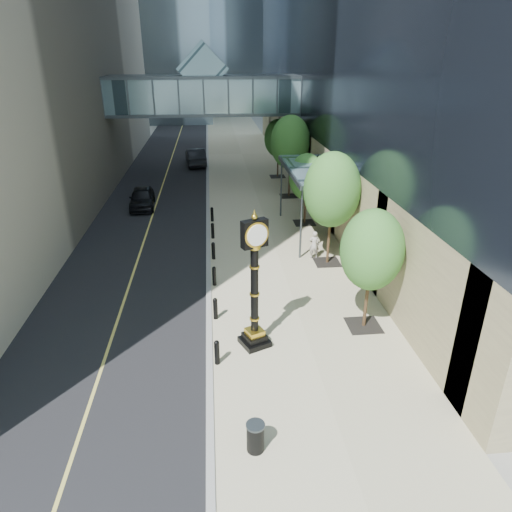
{
  "coord_description": "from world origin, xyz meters",
  "views": [
    {
      "loc": [
        -2.64,
        -13.11,
        10.74
      ],
      "look_at": [
        -0.7,
        6.41,
        2.0
      ],
      "focal_mm": 32.0,
      "sensor_mm": 36.0,
      "label": 1
    }
  ],
  "objects_px": {
    "pedestrian": "(314,245)",
    "car_near": "(142,198)",
    "street_clock": "(255,292)",
    "trash_bin": "(255,438)",
    "car_far": "(196,157)"
  },
  "relations": [
    {
      "from": "trash_bin",
      "to": "car_near",
      "type": "distance_m",
      "value": 24.8
    },
    {
      "from": "street_clock",
      "to": "car_near",
      "type": "distance_m",
      "value": 19.95
    },
    {
      "from": "pedestrian",
      "to": "car_near",
      "type": "relative_size",
      "value": 0.37
    },
    {
      "from": "car_far",
      "to": "car_near",
      "type": "bearing_deg",
      "value": 68.68
    },
    {
      "from": "car_near",
      "to": "car_far",
      "type": "height_order",
      "value": "car_far"
    },
    {
      "from": "car_far",
      "to": "pedestrian",
      "type": "bearing_deg",
      "value": 99.58
    },
    {
      "from": "car_near",
      "to": "trash_bin",
      "type": "bearing_deg",
      "value": -79.3
    },
    {
      "from": "street_clock",
      "to": "trash_bin",
      "type": "distance_m",
      "value": 5.66
    },
    {
      "from": "street_clock",
      "to": "car_far",
      "type": "bearing_deg",
      "value": 71.74
    },
    {
      "from": "pedestrian",
      "to": "street_clock",
      "type": "bearing_deg",
      "value": 66.35
    },
    {
      "from": "street_clock",
      "to": "car_far",
      "type": "height_order",
      "value": "street_clock"
    },
    {
      "from": "street_clock",
      "to": "pedestrian",
      "type": "xyz_separation_m",
      "value": [
        4.15,
        8.07,
        -1.58
      ]
    },
    {
      "from": "pedestrian",
      "to": "car_far",
      "type": "bearing_deg",
      "value": -70.26
    },
    {
      "from": "trash_bin",
      "to": "pedestrian",
      "type": "height_order",
      "value": "pedestrian"
    },
    {
      "from": "car_far",
      "to": "street_clock",
      "type": "bearing_deg",
      "value": 88.68
    }
  ]
}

